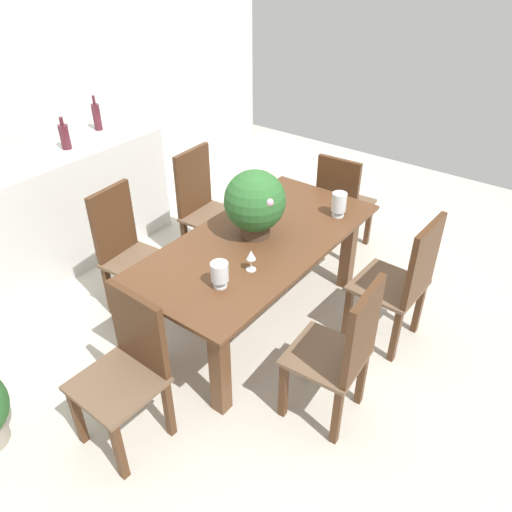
# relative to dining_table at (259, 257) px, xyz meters

# --- Properties ---
(ground_plane) EXTENTS (7.04, 7.04, 0.00)m
(ground_plane) POSITION_rel_dining_table_xyz_m (0.00, -0.06, -0.59)
(ground_plane) COLOR beige
(back_wall) EXTENTS (6.40, 0.10, 2.60)m
(back_wall) POSITION_rel_dining_table_xyz_m (0.00, 2.54, 0.71)
(back_wall) COLOR white
(back_wall) RESTS_ON ground
(dining_table) EXTENTS (1.88, 0.91, 0.73)m
(dining_table) POSITION_rel_dining_table_xyz_m (0.00, 0.00, 0.00)
(dining_table) COLOR brown
(dining_table) RESTS_ON ground
(chair_head_end) EXTENTS (0.44, 0.45, 0.95)m
(chair_head_end) POSITION_rel_dining_table_xyz_m (-1.20, -0.00, -0.06)
(chair_head_end) COLOR #4C2D19
(chair_head_end) RESTS_ON ground
(chair_far_right) EXTENTS (0.46, 0.44, 1.01)m
(chair_far_right) POSITION_rel_dining_table_xyz_m (0.42, 0.90, -0.04)
(chair_far_right) COLOR #4C2D19
(chair_far_right) RESTS_ON ground
(chair_near_right) EXTENTS (0.47, 0.46, 1.01)m
(chair_near_right) POSITION_rel_dining_table_xyz_m (0.42, -0.91, -0.04)
(chair_near_right) COLOR #4C2D19
(chair_near_right) RESTS_ON ground
(chair_far_left) EXTENTS (0.44, 0.45, 1.00)m
(chair_far_left) POSITION_rel_dining_table_xyz_m (-0.43, 0.90, -0.05)
(chair_far_left) COLOR #4C2D19
(chair_far_left) RESTS_ON ground
(chair_near_left) EXTENTS (0.45, 0.45, 1.00)m
(chair_near_left) POSITION_rel_dining_table_xyz_m (-0.42, -0.90, -0.04)
(chair_near_left) COLOR #4C2D19
(chair_near_left) RESTS_ON ground
(chair_foot_end) EXTENTS (0.49, 0.43, 0.96)m
(chair_foot_end) POSITION_rel_dining_table_xyz_m (1.19, -0.01, -0.07)
(chair_foot_end) COLOR #4C2D19
(chair_foot_end) RESTS_ON ground
(flower_centerpiece) EXTENTS (0.42, 0.42, 0.47)m
(flower_centerpiece) POSITION_rel_dining_table_xyz_m (0.03, 0.06, 0.40)
(flower_centerpiece) COLOR #4C3828
(flower_centerpiece) RESTS_ON dining_table
(crystal_vase_left) EXTENTS (0.11, 0.11, 0.16)m
(crystal_vase_left) POSITION_rel_dining_table_xyz_m (-0.56, -0.13, 0.24)
(crystal_vase_left) COLOR silver
(crystal_vase_left) RESTS_ON dining_table
(crystal_vase_center_near) EXTENTS (0.11, 0.11, 0.19)m
(crystal_vase_center_near) POSITION_rel_dining_table_xyz_m (0.61, -0.27, 0.25)
(crystal_vase_center_near) COLOR silver
(crystal_vase_center_near) RESTS_ON dining_table
(wine_glass) EXTENTS (0.06, 0.06, 0.14)m
(wine_glass) POSITION_rel_dining_table_xyz_m (-0.32, -0.18, 0.25)
(wine_glass) COLOR silver
(wine_glass) RESTS_ON dining_table
(kitchen_counter) EXTENTS (1.90, 0.70, 0.99)m
(kitchen_counter) POSITION_rel_dining_table_xyz_m (-0.29, 1.94, -0.09)
(kitchen_counter) COLOR silver
(kitchen_counter) RESTS_ON ground
(wine_bottle_green) EXTENTS (0.08, 0.08, 0.26)m
(wine_bottle_green) POSITION_rel_dining_table_xyz_m (-0.15, 1.85, 0.51)
(wine_bottle_green) COLOR #511E28
(wine_bottle_green) RESTS_ON kitchen_counter
(wine_bottle_amber) EXTENTS (0.07, 0.07, 0.30)m
(wine_bottle_amber) POSITION_rel_dining_table_xyz_m (0.30, 2.01, 0.52)
(wine_bottle_amber) COLOR #511E28
(wine_bottle_amber) RESTS_ON kitchen_counter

